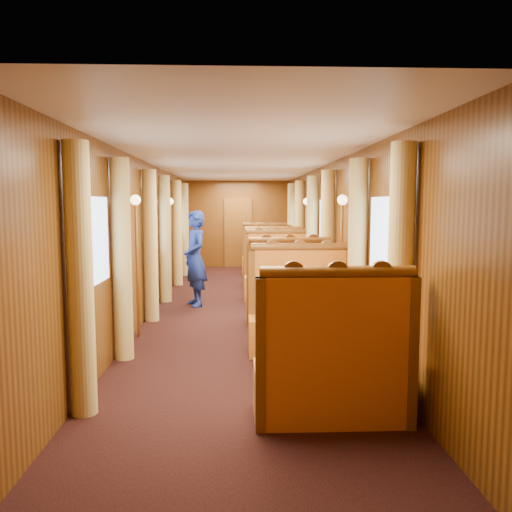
{
  "coord_description": "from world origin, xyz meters",
  "views": [
    {
      "loc": [
        -0.05,
        -8.53,
        1.82
      ],
      "look_at": [
        0.24,
        -1.11,
        1.05
      ],
      "focal_mm": 35.0,
      "sensor_mm": 36.0,
      "label": 1
    }
  ],
  "objects": [
    {
      "name": "curtain_right_near_a",
      "position": [
        1.38,
        -4.28,
        1.18
      ],
      "size": [
        0.22,
        0.22,
        2.35
      ],
      "primitive_type": "cylinder",
      "color": "#D9C36F",
      "rests_on": "floor"
    },
    {
      "name": "curtain_left_far_a",
      "position": [
        -1.38,
        2.72,
        1.18
      ],
      "size": [
        0.22,
        0.22,
        2.35
      ],
      "primitive_type": "cylinder",
      "color": "#D9C36F",
      "rests_on": "floor"
    },
    {
      "name": "cup_inboard",
      "position": [
        0.34,
        -3.41,
        0.86
      ],
      "size": [
        0.08,
        0.08,
        0.26
      ],
      "rotation": [
        0.0,
        0.0,
        0.1
      ],
      "color": "white",
      "rests_on": "table_near"
    },
    {
      "name": "sconce_right_aft",
      "position": [
        1.4,
        1.75,
        1.38
      ],
      "size": [
        0.14,
        0.14,
        1.95
      ],
      "color": "#BF8C3F",
      "rests_on": "floor"
    },
    {
      "name": "doorway_far",
      "position": [
        0.0,
        5.97,
        1.0
      ],
      "size": [
        0.8,
        0.04,
        2.0
      ],
      "primitive_type": "cube",
      "color": "brown",
      "rests_on": "floor"
    },
    {
      "name": "curtain_right_mid_a",
      "position": [
        1.38,
        -0.78,
        1.18
      ],
      "size": [
        0.22,
        0.22,
        2.35
      ],
      "primitive_type": "cylinder",
      "color": "#D9C36F",
      "rests_on": "floor"
    },
    {
      "name": "window_left_far",
      "position": [
        -1.49,
        3.5,
        1.45
      ],
      "size": [
        0.01,
        1.2,
        0.9
      ],
      "primitive_type": null,
      "rotation": [
        1.57,
        0.0,
        1.57
      ],
      "color": "#92ADD2",
      "rests_on": "wall_left"
    },
    {
      "name": "wall_left",
      "position": [
        -1.5,
        0.0,
        1.25
      ],
      "size": [
        0.01,
        12.0,
        2.5
      ],
      "primitive_type": null,
      "rotation": [
        1.57,
        0.0,
        1.57
      ],
      "color": "brown",
      "rests_on": "floor"
    },
    {
      "name": "teapot_left",
      "position": [
        0.57,
        -3.61,
        0.82
      ],
      "size": [
        0.2,
        0.18,
        0.14
      ],
      "primitive_type": null,
      "rotation": [
        0.0,
        0.0,
        0.34
      ],
      "color": "silver",
      "rests_on": "tea_tray"
    },
    {
      "name": "curtain_left_mid_b",
      "position": [
        -1.38,
        0.78,
        1.18
      ],
      "size": [
        0.22,
        0.22,
        2.35
      ],
      "primitive_type": "cylinder",
      "color": "#D9C36F",
      "rests_on": "floor"
    },
    {
      "name": "curtain_right_far_a",
      "position": [
        1.38,
        2.72,
        1.18
      ],
      "size": [
        0.22,
        0.22,
        2.35
      ],
      "primitive_type": "cylinder",
      "color": "#D9C36F",
      "rests_on": "floor"
    },
    {
      "name": "teapot_back",
      "position": [
        0.63,
        -3.45,
        0.82
      ],
      "size": [
        0.2,
        0.18,
        0.14
      ],
      "primitive_type": null,
      "rotation": [
        0.0,
        0.0,
        0.34
      ],
      "color": "silver",
      "rests_on": "tea_tray"
    },
    {
      "name": "steward",
      "position": [
        -0.79,
        0.38,
        0.85
      ],
      "size": [
        0.62,
        0.73,
        1.71
      ],
      "primitive_type": "imported",
      "rotation": [
        0.0,
        0.0,
        -1.17
      ],
      "color": "navy",
      "rests_on": "floor"
    },
    {
      "name": "table_far",
      "position": [
        0.75,
        3.5,
        0.38
      ],
      "size": [
        1.05,
        0.72,
        0.75
      ],
      "primitive_type": "cube",
      "color": "white",
      "rests_on": "floor"
    },
    {
      "name": "wall_right",
      "position": [
        1.5,
        0.0,
        1.25
      ],
      "size": [
        0.01,
        12.0,
        2.5
      ],
      "primitive_type": null,
      "rotation": [
        1.57,
        0.0,
        -1.57
      ],
      "color": "brown",
      "rests_on": "floor"
    },
    {
      "name": "banquette_far_fwd",
      "position": [
        0.75,
        2.49,
        0.42
      ],
      "size": [
        1.3,
        0.55,
        1.34
      ],
      "color": "#AF4013",
      "rests_on": "floor"
    },
    {
      "name": "curtain_left_far_b",
      "position": [
        -1.38,
        4.28,
        1.18
      ],
      "size": [
        0.22,
        0.22,
        2.35
      ],
      "primitive_type": "cylinder",
      "color": "#D9C36F",
      "rests_on": "floor"
    },
    {
      "name": "banquette_far_aft",
      "position": [
        0.75,
        4.51,
        0.42
      ],
      "size": [
        1.3,
        0.55,
        1.34
      ],
      "color": "#AF4013",
      "rests_on": "floor"
    },
    {
      "name": "passenger",
      "position": [
        0.75,
        0.76,
        0.74
      ],
      "size": [
        0.4,
        0.44,
        0.76
      ],
      "color": "beige",
      "rests_on": "banquette_mid_aft"
    },
    {
      "name": "curtain_left_mid_a",
      "position": [
        -1.38,
        -0.78,
        1.18
      ],
      "size": [
        0.22,
        0.22,
        2.35
      ],
      "primitive_type": "cylinder",
      "color": "#D9C36F",
      "rests_on": "floor"
    },
    {
      "name": "rose_vase_far",
      "position": [
        0.73,
        3.5,
        0.93
      ],
      "size": [
        0.06,
        0.06,
        0.36
      ],
      "rotation": [
        0.0,
        0.0,
        -0.29
      ],
      "color": "silver",
      "rests_on": "table_far"
    },
    {
      "name": "curtain_left_near_b",
      "position": [
        -1.38,
        -2.72,
        1.18
      ],
      "size": [
        0.22,
        0.22,
        2.35
      ],
      "primitive_type": "cylinder",
      "color": "#D9C36F",
      "rests_on": "floor"
    },
    {
      "name": "window_left_near",
      "position": [
        -1.49,
        -3.5,
        1.45
      ],
      "size": [
        0.01,
        1.2,
        0.9
      ],
      "primitive_type": null,
      "rotation": [
        1.57,
        0.0,
        1.57
      ],
      "color": "#92ADD2",
      "rests_on": "wall_left"
    },
    {
      "name": "table_mid",
      "position": [
        0.75,
        0.0,
        0.38
      ],
      "size": [
        1.05,
        0.72,
        0.75
      ],
      "primitive_type": "cube",
      "color": "white",
      "rests_on": "floor"
    },
    {
      "name": "tea_tray",
      "position": [
        0.65,
        -3.55,
        0.76
      ],
      "size": [
        0.41,
        0.37,
        0.01
      ],
      "primitive_type": "cube",
      "rotation": [
        0.0,
        0.0,
        0.38
      ],
      "color": "silver",
      "rests_on": "table_near"
    },
    {
      "name": "wall_far",
      "position": [
        0.0,
        6.0,
        1.25
      ],
      "size": [
        3.0,
        0.01,
        2.5
      ],
      "primitive_type": null,
      "rotation": [
        1.57,
        0.0,
        0.0
      ],
      "color": "brown",
      "rests_on": "floor"
    },
    {
      "name": "window_right_far",
      "position": [
        1.49,
        3.5,
        1.45
      ],
      "size": [
        0.01,
        1.2,
        0.9
      ],
      "primitive_type": null,
      "rotation": [
        1.57,
        0.0,
        -1.57
      ],
      "color": "#92ADD2",
      "rests_on": "wall_right"
    },
    {
      "name": "curtain_left_near_a",
      "position": [
        -1.38,
        -4.28,
        1.18
      ],
      "size": [
        0.22,
        0.22,
        2.35
      ],
      "primitive_type": "cylinder",
      "color": "#D9C36F",
      "rests_on": "floor"
    },
    {
      "name": "teapot_right",
      "position": [
        0.75,
        -3.62,
        0.8
      ],
      "size": [
        0.15,
        0.12,
        0.11
      ],
      "primitive_type": null,
      "rotation": [
        0.0,
        0.0,
        -0.16
      ],
      "color": "silver",
      "rests_on": "tea_tray"
    },
    {
      "name": "banquette_mid_fwd",
      "position": [
        0.75,
        -1.01,
        0.42
      ],
      "size": [
        1.3,
        0.55,
        1.34
      ],
      "color": "#AF4013",
      "rests_on": "floor"
    },
    {
      "name": "rose_vase_mid",
      "position": [
        0.74,
        -0.02,
        0.93
      ],
      "size": [
        0.06,
        0.06,
        0.36
      ],
      "rotation": [
        0.0,
        0.0,
        -0.34
      ],
      "color": "silver",
      "rests_on": "table_mid"
    },
    {
      "name": "floor",
      "position": [
        0.0,
        0.0,
        0.0
      ],
      "size": [
        3.0,
        12.0,
        0.01
      ],
      "primitive_type": null,
      "color": "black",
      "rests_on": "ground"
    },
    {
      "name": "window_right_near",
      "position": [
        1.49,
        -3.5,
        1.45
      ],
      "size": [
        0.01,
        1.2,
        0.9
      ],
      "primitive_type": null,
      "rotation": [
        1.57,
        0.0,
        -1.57
      ],
      "color": "#92ADD2",
      "rests_on": "wall_right"
    },
    {
      "name": "sconce_left_fore",
      "position": [
        -1.4,
        -1.75,
        1.38
      ],
      "size": [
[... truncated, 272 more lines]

